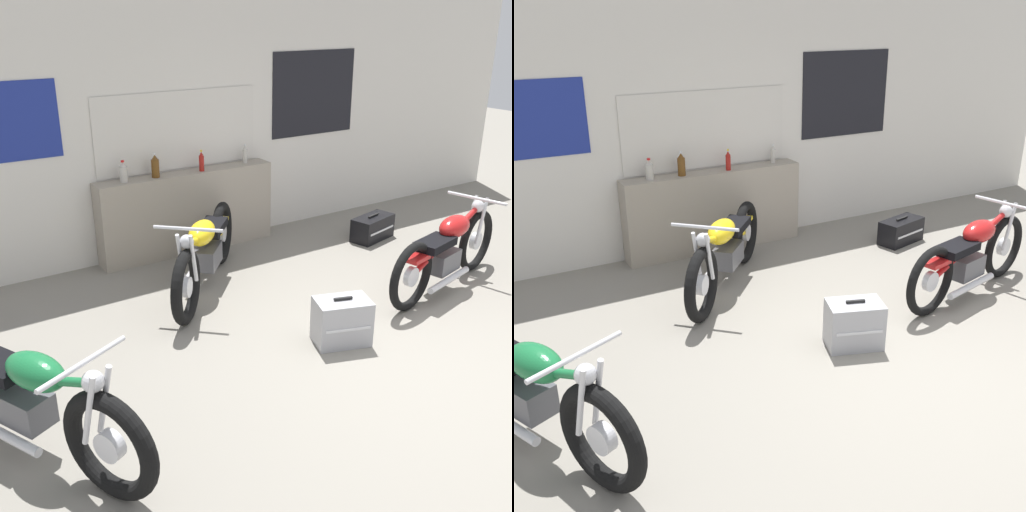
# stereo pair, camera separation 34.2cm
# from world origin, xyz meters

# --- Properties ---
(ground_plane) EXTENTS (24.00, 24.00, 0.00)m
(ground_plane) POSITION_xyz_m (0.00, 0.00, 0.00)
(ground_plane) COLOR gray
(wall_back) EXTENTS (10.00, 0.07, 2.80)m
(wall_back) POSITION_xyz_m (-0.01, 3.45, 1.40)
(wall_back) COLOR silver
(wall_back) RESTS_ON ground_plane
(sill_counter) EXTENTS (2.15, 0.28, 0.95)m
(sill_counter) POSITION_xyz_m (-0.47, 3.27, 0.47)
(sill_counter) COLOR gray
(sill_counter) RESTS_ON ground_plane
(bottle_leftmost) EXTENTS (0.09, 0.09, 0.24)m
(bottle_leftmost) POSITION_xyz_m (-1.22, 3.26, 1.05)
(bottle_leftmost) COLOR #B7B2A8
(bottle_leftmost) RESTS_ON sill_counter
(bottle_left_center) EXTENTS (0.09, 0.09, 0.27)m
(bottle_left_center) POSITION_xyz_m (-0.85, 3.25, 1.07)
(bottle_left_center) COLOR #5B3814
(bottle_left_center) RESTS_ON sill_counter
(bottle_center) EXTENTS (0.06, 0.06, 0.24)m
(bottle_center) POSITION_xyz_m (-0.29, 3.22, 1.06)
(bottle_center) COLOR maroon
(bottle_center) RESTS_ON sill_counter
(bottle_right_center) EXTENTS (0.06, 0.06, 0.23)m
(bottle_right_center) POSITION_xyz_m (0.33, 3.29, 1.05)
(bottle_right_center) COLOR #B7B2A8
(bottle_right_center) RESTS_ON sill_counter
(motorcycle_yellow) EXTENTS (1.53, 1.62, 0.87)m
(motorcycle_yellow) POSITION_xyz_m (-0.82, 2.22, 0.42)
(motorcycle_yellow) COLOR black
(motorcycle_yellow) RESTS_ON ground_plane
(motorcycle_red) EXTENTS (1.97, 0.71, 0.86)m
(motorcycle_red) POSITION_xyz_m (1.23, 0.90, 0.42)
(motorcycle_red) COLOR black
(motorcycle_red) RESTS_ON ground_plane
(motorcycle_green) EXTENTS (1.02, 1.91, 0.88)m
(motorcycle_green) POSITION_xyz_m (-2.93, 0.64, 0.42)
(motorcycle_green) COLOR black
(motorcycle_green) RESTS_ON ground_plane
(hard_case_silver) EXTENTS (0.54, 0.44, 0.43)m
(hard_case_silver) POSITION_xyz_m (-0.36, 0.64, 0.20)
(hard_case_silver) COLOR #9E9EA3
(hard_case_silver) RESTS_ON ground_plane
(hard_case_black) EXTENTS (0.63, 0.40, 0.32)m
(hard_case_black) POSITION_xyz_m (1.61, 2.35, 0.15)
(hard_case_black) COLOR black
(hard_case_black) RESTS_ON ground_plane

